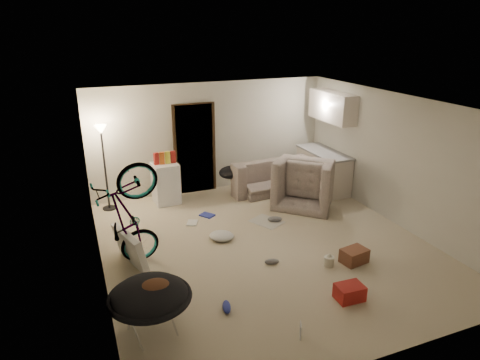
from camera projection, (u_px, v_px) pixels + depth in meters
name	position (u px, v px, depth m)	size (l,w,h in m)	color
floor	(265.00, 245.00, 7.61)	(5.50, 6.00, 0.02)	#C5B697
ceiling	(268.00, 104.00, 6.75)	(5.50, 6.00, 0.02)	white
wall_back	(210.00, 137.00, 9.80)	(5.50, 0.02, 2.50)	beige
wall_front	(386.00, 268.00, 4.56)	(5.50, 0.02, 2.50)	beige
wall_left	(94.00, 203.00, 6.22)	(0.02, 6.00, 2.50)	beige
wall_right	(397.00, 160.00, 8.14)	(0.02, 6.00, 2.50)	beige
doorway	(194.00, 149.00, 9.71)	(0.85, 0.10, 2.04)	black
door_trim	(195.00, 149.00, 9.68)	(0.97, 0.04, 2.10)	#342212
floor_lamp	(103.00, 150.00, 8.63)	(0.28, 0.28, 1.81)	black
kitchen_counter	(323.00, 171.00, 10.05)	(0.60, 1.50, 0.88)	beige
counter_top	(324.00, 152.00, 9.89)	(0.64, 1.54, 0.04)	gray
kitchen_uppers	(332.00, 107.00, 9.58)	(0.38, 1.40, 0.65)	beige
sofa	(269.00, 177.00, 10.08)	(2.00, 0.78, 0.58)	#3A423A
armchair	(307.00, 185.00, 9.29)	(1.21, 1.05, 0.78)	#3A423A
bicycle	(130.00, 240.00, 6.75)	(0.64, 1.82, 0.96)	black
book_asset	(300.00, 340.00, 5.30)	(0.15, 0.20, 0.02)	#A11D18
mini_fridge	(166.00, 183.00, 9.26)	(0.52, 0.52, 0.89)	white
snack_box_0	(156.00, 160.00, 9.01)	(0.10, 0.07, 0.30)	#A11D18
snack_box_1	(162.00, 159.00, 9.06)	(0.10, 0.07, 0.30)	#C35318
snack_box_2	(168.00, 158.00, 9.10)	(0.10, 0.07, 0.30)	yellow
snack_box_3	(173.00, 158.00, 9.14)	(0.10, 0.07, 0.30)	#A11D18
saucer_chair	(150.00, 304.00, 5.29)	(1.04, 1.04, 0.74)	silver
hoodie	(154.00, 290.00, 5.21)	(0.48, 0.40, 0.22)	#532F1C
sofa_drape	(231.00, 172.00, 9.66)	(0.56, 0.46, 0.28)	black
tv_box	(130.00, 248.00, 6.87)	(0.11, 0.92, 0.61)	silver
drink_case_a	(354.00, 256.00, 7.01)	(0.41, 0.30, 0.24)	brown
drink_case_b	(350.00, 292.00, 6.07)	(0.39, 0.29, 0.22)	#A11D18
juicer	(329.00, 260.00, 6.92)	(0.16, 0.16, 0.23)	beige
newspaper	(267.00, 222.00, 8.48)	(0.46, 0.61, 0.01)	#B8B4AA
book_blue	(207.00, 215.00, 8.74)	(0.20, 0.28, 0.03)	#2C37A0
book_white	(192.00, 223.00, 8.42)	(0.20, 0.25, 0.02)	silver
shoe_1	(275.00, 219.00, 8.47)	(0.29, 0.12, 0.11)	slate
shoe_2	(227.00, 307.00, 5.85)	(0.28, 0.11, 0.10)	#2C37A0
shoe_3	(272.00, 262.00, 6.98)	(0.25, 0.10, 0.09)	slate
clothes_lump_b	(251.00, 193.00, 9.75)	(0.45, 0.39, 0.14)	black
clothes_lump_c	(222.00, 236.00, 7.77)	(0.45, 0.39, 0.14)	silver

